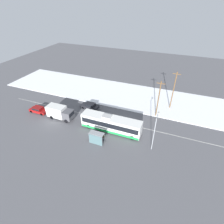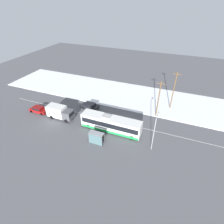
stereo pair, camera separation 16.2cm
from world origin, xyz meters
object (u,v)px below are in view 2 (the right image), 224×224
(parked_car_near_truck, at_px, (38,109))
(pedestrian_at_stop, at_px, (103,136))
(bus_shelter, at_px, (96,137))
(streetlamp, at_px, (155,129))
(utility_pole_roadside, at_px, (158,99))
(box_truck, at_px, (60,112))
(city_bus, at_px, (111,124))
(utility_pole_snowlot, at_px, (174,90))
(sedan_car, at_px, (90,106))

(parked_car_near_truck, bearing_deg, pedestrian_at_stop, -9.94)
(bus_shelter, relative_size, streetlamp, 0.40)
(bus_shelter, height_order, utility_pole_roadside, utility_pole_roadside)
(box_truck, relative_size, bus_shelter, 2.18)
(city_bus, distance_m, bus_shelter, 4.83)
(bus_shelter, bearing_deg, utility_pole_snowlot, 57.70)
(utility_pole_snowlot, bearing_deg, city_bus, -127.69)
(city_bus, relative_size, sedan_car, 2.87)
(sedan_car, bearing_deg, bus_shelter, 122.89)
(parked_car_near_truck, distance_m, utility_pole_roadside, 27.97)
(utility_pole_roadside, bearing_deg, parked_car_near_truck, -161.29)
(pedestrian_at_stop, xyz_separation_m, utility_pole_roadside, (7.90, 12.11, 3.48))
(bus_shelter, height_order, utility_pole_snowlot, utility_pole_snowlot)
(sedan_car, height_order, pedestrian_at_stop, pedestrian_at_stop)
(pedestrian_at_stop, relative_size, utility_pole_snowlot, 0.18)
(box_truck, bearing_deg, pedestrian_at_stop, -14.60)
(pedestrian_at_stop, xyz_separation_m, streetlamp, (9.03, 1.62, 3.36))
(sedan_car, relative_size, parked_car_near_truck, 0.99)
(city_bus, bearing_deg, pedestrian_at_stop, -93.69)
(city_bus, height_order, sedan_car, city_bus)
(utility_pole_snowlot, bearing_deg, parked_car_near_truck, -154.90)
(city_bus, bearing_deg, parked_car_near_truck, -179.47)
(parked_car_near_truck, bearing_deg, sedan_car, 29.59)
(city_bus, xyz_separation_m, bus_shelter, (-1.09, -4.71, 0.00))
(sedan_car, xyz_separation_m, pedestrian_at_stop, (7.72, -9.26, 0.24))
(city_bus, xyz_separation_m, streetlamp, (8.81, -1.76, 2.73))
(box_truck, height_order, parked_car_near_truck, box_truck)
(parked_car_near_truck, height_order, pedestrian_at_stop, pedestrian_at_stop)
(parked_car_near_truck, height_order, streetlamp, streetlamp)
(city_bus, relative_size, utility_pole_snowlot, 1.32)
(utility_pole_snowlot, bearing_deg, box_truck, -149.00)
(streetlamp, bearing_deg, city_bus, 168.67)
(city_bus, distance_m, box_truck, 12.32)
(pedestrian_at_stop, xyz_separation_m, bus_shelter, (-0.88, -1.32, 0.63))
(box_truck, bearing_deg, bus_shelter, -21.72)
(parked_car_near_truck, bearing_deg, box_truck, -0.60)
(pedestrian_at_stop, bearing_deg, bus_shelter, -123.60)
(parked_car_near_truck, xyz_separation_m, streetlamp, (27.39, -1.59, 3.62))
(city_bus, height_order, utility_pole_snowlot, utility_pole_snowlot)
(bus_shelter, bearing_deg, sedan_car, 122.89)
(box_truck, distance_m, utility_pole_snowlot, 26.62)
(parked_car_near_truck, relative_size, bus_shelter, 1.58)
(parked_car_near_truck, distance_m, bus_shelter, 18.09)
(bus_shelter, relative_size, utility_pole_roadside, 0.32)
(utility_pole_roadside, bearing_deg, sedan_car, -169.66)
(pedestrian_at_stop, relative_size, bus_shelter, 0.61)
(streetlamp, bearing_deg, utility_pole_roadside, 96.15)
(utility_pole_snowlot, bearing_deg, utility_pole_roadside, -119.72)
(streetlamp, height_order, utility_pole_snowlot, utility_pole_snowlot)
(parked_car_near_truck, xyz_separation_m, utility_pole_snowlot, (28.91, 13.54, 4.11))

